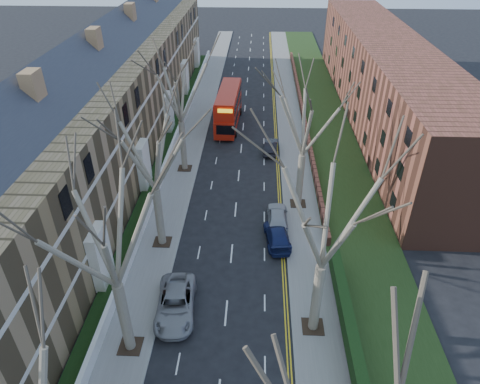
# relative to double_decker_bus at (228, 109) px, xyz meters

# --- Properties ---
(pavement_left) EXTENTS (3.00, 102.00, 0.12)m
(pavement_left) POSITION_rel_double_decker_bus_xyz_m (-4.13, -0.45, -2.11)
(pavement_left) COLOR slate
(pavement_left) RESTS_ON ground
(pavement_right) EXTENTS (3.00, 102.00, 0.12)m
(pavement_right) POSITION_rel_double_decker_bus_xyz_m (7.87, -0.45, -2.11)
(pavement_right) COLOR slate
(pavement_right) RESTS_ON ground
(terrace_left) EXTENTS (9.70, 78.00, 13.60)m
(terrace_left) POSITION_rel_double_decker_bus_xyz_m (-11.78, -8.45, 3.37)
(terrace_left) COLOR olive
(terrace_left) RESTS_ON ground
(flats_right) EXTENTS (13.97, 54.00, 10.00)m
(flats_right) POSITION_rel_double_decker_bus_xyz_m (19.33, 3.55, 2.82)
(flats_right) COLOR brown
(flats_right) RESTS_ON ground
(front_wall_left) EXTENTS (0.30, 78.00, 1.00)m
(front_wall_left) POSITION_rel_double_decker_bus_xyz_m (-5.78, -8.45, -1.55)
(front_wall_left) COLOR white
(front_wall_left) RESTS_ON ground
(grass_verge_right) EXTENTS (6.00, 102.00, 0.06)m
(grass_verge_right) POSITION_rel_double_decker_bus_xyz_m (12.37, -0.45, -2.02)
(grass_verge_right) COLOR #1E3413
(grass_verge_right) RESTS_ON ground
(tree_left_mid) EXTENTS (10.50, 10.50, 14.71)m
(tree_left_mid) POSITION_rel_double_decker_bus_xyz_m (-3.83, -33.45, 7.39)
(tree_left_mid) COLOR #716251
(tree_left_mid) RESTS_ON ground
(tree_left_far) EXTENTS (10.15, 10.15, 14.22)m
(tree_left_far) POSITION_rel_double_decker_bus_xyz_m (-3.83, -23.45, 7.08)
(tree_left_far) COLOR #716251
(tree_left_far) RESTS_ON ground
(tree_left_dist) EXTENTS (10.50, 10.50, 14.71)m
(tree_left_dist) POSITION_rel_double_decker_bus_xyz_m (-3.83, -11.45, 7.39)
(tree_left_dist) COLOR #716251
(tree_left_dist) RESTS_ON ground
(tree_right_mid) EXTENTS (10.50, 10.50, 14.71)m
(tree_right_mid) POSITION_rel_double_decker_bus_xyz_m (7.57, -31.45, 7.39)
(tree_right_mid) COLOR #716251
(tree_right_mid) RESTS_ON ground
(tree_right_far) EXTENTS (10.15, 10.15, 14.22)m
(tree_right_far) POSITION_rel_double_decker_bus_xyz_m (7.57, -17.45, 7.08)
(tree_right_far) COLOR #716251
(tree_right_far) RESTS_ON ground
(double_decker_bus) EXTENTS (3.00, 10.59, 4.41)m
(double_decker_bus) POSITION_rel_double_decker_bus_xyz_m (0.00, 0.00, 0.00)
(double_decker_bus) COLOR #AD1A0C
(double_decker_bus) RESTS_ON ground
(car_left_far) EXTENTS (2.93, 5.63, 1.51)m
(car_left_far) POSITION_rel_double_decker_bus_xyz_m (-1.48, -30.49, -1.41)
(car_left_far) COLOR gray
(car_left_far) RESTS_ON ground
(car_right_near) EXTENTS (2.39, 4.78, 1.33)m
(car_right_near) POSITION_rel_double_decker_bus_xyz_m (5.48, -22.82, -1.50)
(car_right_near) COLOR #161F4F
(car_right_near) RESTS_ON ground
(car_right_mid) EXTENTS (1.78, 4.38, 1.49)m
(car_right_mid) POSITION_rel_double_decker_bus_xyz_m (5.57, -20.43, -1.42)
(car_right_mid) COLOR #9FA2A7
(car_right_mid) RESTS_ON ground
(car_right_far) EXTENTS (1.69, 4.16, 1.34)m
(car_right_far) POSITION_rel_double_decker_bus_xyz_m (5.19, -7.11, -1.49)
(car_right_far) COLOR black
(car_right_far) RESTS_ON ground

